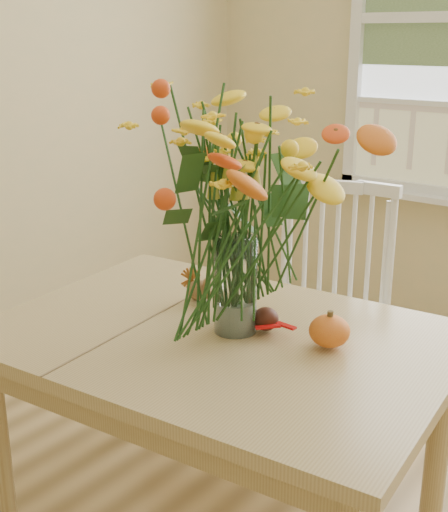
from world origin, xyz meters
The scene contains 6 objects.
dining_table centered at (-0.50, 0.27, 0.59)m, with size 1.35×1.02×0.68m.
windsor_chair centered at (-0.55, 1.00, 0.53)m, with size 0.55×0.54×0.94m.
flower_vase centered at (-0.48, 0.31, 1.08)m, with size 0.56×0.56×0.67m.
pumpkin centered at (-0.21, 0.38, 0.72)m, with size 0.11×0.11×0.09m, color #DF511A.
turkey_figurine centered at (-0.69, 0.41, 0.72)m, with size 0.10×0.09×0.10m.
dark_gourd centered at (-0.41, 0.36, 0.71)m, with size 0.13×0.09×0.07m.
Camera 1 is at (0.58, -1.10, 1.47)m, focal length 48.00 mm.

